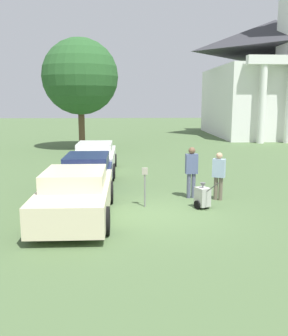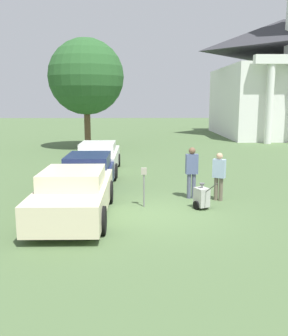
% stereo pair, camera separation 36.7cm
% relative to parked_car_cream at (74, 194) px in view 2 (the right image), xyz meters
% --- Properties ---
extents(ground_plane, '(120.00, 120.00, 0.00)m').
position_rel_parked_car_cream_xyz_m(ground_plane, '(2.47, 0.29, -0.70)').
color(ground_plane, '#4C663D').
extents(parked_car_cream, '(2.10, 4.85, 1.47)m').
position_rel_parked_car_cream_xyz_m(parked_car_cream, '(0.00, 0.00, 0.00)').
color(parked_car_cream, beige).
rests_on(parked_car_cream, ground_plane).
extents(parked_car_navy, '(1.96, 5.20, 1.40)m').
position_rel_parked_car_cream_xyz_m(parked_car_navy, '(0.00, 3.44, -0.04)').
color(parked_car_navy, '#19234C').
rests_on(parked_car_navy, ground_plane).
extents(parked_car_white, '(1.97, 4.78, 1.45)m').
position_rel_parked_car_cream_xyz_m(parked_car_white, '(-0.00, 7.04, -0.01)').
color(parked_car_white, silver).
rests_on(parked_car_white, ground_plane).
extents(parking_meter, '(0.18, 0.09, 1.29)m').
position_rel_parked_car_cream_xyz_m(parking_meter, '(2.08, 1.05, 0.21)').
color(parking_meter, slate).
rests_on(parking_meter, ground_plane).
extents(person_worker, '(0.43, 0.24, 1.82)m').
position_rel_parked_car_cream_xyz_m(person_worker, '(3.78, 2.08, 0.35)').
color(person_worker, '#515670').
rests_on(person_worker, ground_plane).
extents(person_supervisor, '(0.47, 0.39, 1.67)m').
position_rel_parked_car_cream_xyz_m(person_supervisor, '(4.68, 1.78, 0.25)').
color(person_supervisor, '#665B4C').
rests_on(person_supervisor, ground_plane).
extents(equipment_cart, '(0.62, 0.97, 1.00)m').
position_rel_parked_car_cream_xyz_m(equipment_cart, '(3.93, 0.77, -0.31)').
color(equipment_cart, '#B2B2AD').
rests_on(equipment_cart, ground_plane).
extents(church, '(11.21, 13.57, 23.85)m').
position_rel_parked_car_cream_xyz_m(church, '(15.51, 25.05, 5.21)').
color(church, white).
rests_on(church, ground_plane).
extents(shade_tree, '(5.24, 5.24, 7.63)m').
position_rel_parked_car_cream_xyz_m(shade_tree, '(-1.66, 15.96, 4.30)').
color(shade_tree, brown).
rests_on(shade_tree, ground_plane).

